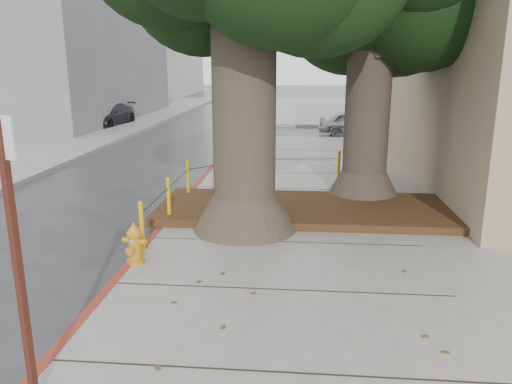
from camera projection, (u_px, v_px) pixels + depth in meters
ground at (245, 297)px, 7.33m from camera, size 140.00×140.00×0.00m
sidewalk_far at (374, 109)px, 35.72m from camera, size 16.00×20.00×0.15m
curb_red at (159, 233)px, 9.90m from camera, size 0.14×26.00×0.16m
planter_bed at (305, 209)px, 10.96m from camera, size 6.40×2.60×0.16m
building_far_grey at (25, 14)px, 28.31m from camera, size 12.00×16.00×12.00m
building_far_white at (126, 20)px, 50.27m from camera, size 12.00×18.00×15.00m
bollard_ring at (228, 183)px, 11.46m from camera, size 3.79×5.39×0.95m
fire_hydrant at (135, 243)px, 8.14m from camera, size 0.37×0.35×0.69m
signpost at (16, 248)px, 4.53m from camera, size 0.27×0.10×2.77m
car_silver at (354, 123)px, 23.60m from camera, size 3.32×1.39×1.12m
car_red at (483, 118)px, 25.45m from camera, size 3.86×1.76×1.23m
car_dark at (107, 115)px, 26.52m from camera, size 2.17×4.43×1.24m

